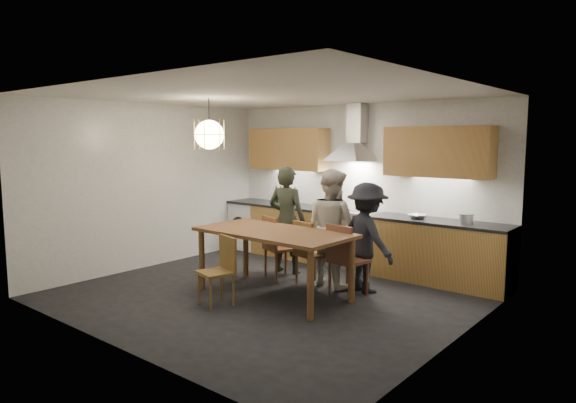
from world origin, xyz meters
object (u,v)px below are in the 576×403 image
Objects in this scene: person_left at (287,220)px; dining_table at (274,238)px; chair_back_left at (276,243)px; person_right at (367,238)px; stock_pot at (466,219)px; person_mid at (332,227)px; mixing_bowl at (417,216)px; chair_front at (221,266)px; wine_bottles at (285,195)px.

dining_table is at bearing 108.60° from person_left.
chair_back_left is 0.63× the size of person_right.
stock_pot is (2.43, 0.87, 0.15)m from person_left.
person_left is 0.92m from person_mid.
dining_table is 1.26m from person_right.
person_right is at bearing -146.40° from chair_back_left.
person_left is at bearing -160.24° from stock_pot.
person_mid is 1.29m from mixing_bowl.
dining_table is at bearing -133.42° from stock_pot.
stock_pot reaches higher than chair_front.
stock_pot is (1.51, 0.99, 0.15)m from person_mid.
person_left is 6.31× the size of mixing_bowl.
chair_front is (-0.28, -0.66, -0.28)m from dining_table.
mixing_bowl is at bearing -118.51° from person_mid.
dining_table is 7.98× the size of mixing_bowl.
person_left is 1.11× the size of person_right.
person_right reaches higher than chair_front.
mixing_bowl reaches higher than chair_back_left.
mixing_bowl is at bearing 76.56° from chair_front.
stock_pot is (0.97, 0.96, 0.23)m from person_right.
wine_bottles is (-2.55, 0.09, 0.12)m from mixing_bowl.
person_left is at bearing -52.88° from chair_back_left.
chair_front is 2.95m from mixing_bowl.
chair_front is (0.24, -1.31, -0.05)m from chair_back_left.
person_mid reaches higher than mixing_bowl.
dining_table is at bearing 81.58° from chair_front.
wine_bottles is (-0.83, 0.97, 0.23)m from person_left.
person_right is at bearing -135.11° from stock_pot.
person_left reaches higher than chair_front.
chair_back_left is at bearing 93.06° from person_left.
stock_pot reaches higher than dining_table.
mixing_bowl is 1.39× the size of stock_pot.
chair_back_left is (-0.52, 0.64, -0.23)m from dining_table.
stock_pot is at bearing -173.00° from person_left.
dining_table is at bearing 150.11° from chair_back_left.
chair_front is 1.76m from person_left.
person_right is (0.55, 0.03, -0.08)m from person_mid.
dining_table is 4.13× the size of wine_bottles.
mixing_bowl is 0.52× the size of wine_bottles.
person_right is 1.02m from mixing_bowl.
wine_bottles is at bearing -2.59° from person_right.
chair_back_left is 0.57× the size of person_mid.
dining_table is 1.40× the size of person_right.
chair_back_left reaches higher than dining_table.
person_right is at bearing 49.30° from dining_table.
stock_pot is at bearing 65.56° from chair_front.
person_left reaches higher than dining_table.
dining_table is 11.08× the size of stock_pot.
person_mid is at bearing 159.76° from person_left.
dining_table is 1.21m from person_left.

